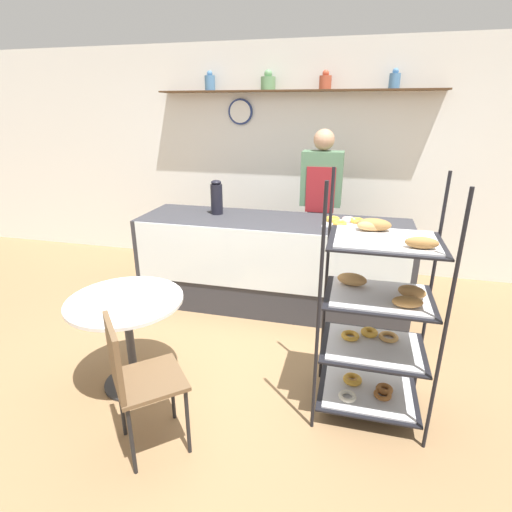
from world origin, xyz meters
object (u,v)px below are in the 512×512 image
object	(u,v)px
cafe_chair	(134,373)
cafe_table	(127,320)
pastry_rack	(376,315)
coffee_carafe	(217,197)
donut_tray_counter	(344,222)
person_worker	(320,205)

from	to	relation	value
cafe_chair	cafe_table	bearing A→B (deg)	-7.33
pastry_rack	cafe_chair	xyz separation A→B (m)	(-1.33, -0.71, -0.18)
pastry_rack	cafe_table	distance (m)	1.72
cafe_chair	coffee_carafe	distance (m)	2.26
coffee_carafe	cafe_table	bearing A→B (deg)	-93.98
cafe_chair	donut_tray_counter	bearing A→B (deg)	-67.93
cafe_table	coffee_carafe	bearing A→B (deg)	86.02
donut_tray_counter	cafe_table	bearing A→B (deg)	-132.17
person_worker	donut_tray_counter	xyz separation A→B (m)	(0.28, -0.52, -0.03)
coffee_carafe	donut_tray_counter	bearing A→B (deg)	-3.11
person_worker	cafe_table	distance (m)	2.42
coffee_carafe	donut_tray_counter	size ratio (longest dim) A/B	0.90
person_worker	donut_tray_counter	distance (m)	0.59
pastry_rack	donut_tray_counter	bearing A→B (deg)	101.43
cafe_table	donut_tray_counter	bearing A→B (deg)	47.83
cafe_table	donut_tray_counter	xyz separation A→B (m)	(1.42, 1.57, 0.41)
pastry_rack	coffee_carafe	bearing A→B (deg)	137.18
coffee_carafe	pastry_rack	bearing A→B (deg)	-42.82
cafe_chair	coffee_carafe	bearing A→B (deg)	-34.83
person_worker	coffee_carafe	world-z (taller)	person_worker
coffee_carafe	cafe_chair	bearing A→B (deg)	-83.28
cafe_chair	person_worker	bearing A→B (deg)	-57.85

